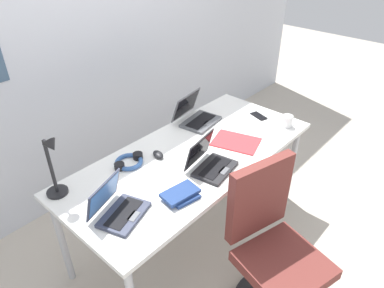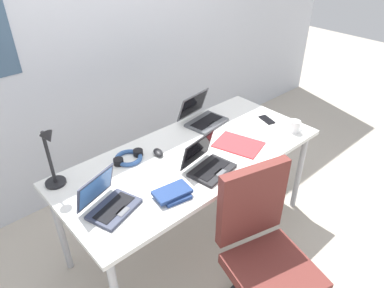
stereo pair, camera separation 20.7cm
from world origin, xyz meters
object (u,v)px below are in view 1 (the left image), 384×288
Objects in this scene: laptop_near_mouse at (118,208)px; coffee_mug at (287,121)px; office_chair at (273,257)px; computer_mouse at (158,155)px; paper_folder_center at (236,142)px; laptop_front_left at (210,163)px; cell_phone at (259,116)px; headphones at (129,162)px; laptop_front_right at (196,116)px; desk_lamp at (54,168)px; book_stack at (181,194)px.

coffee_mug is (1.42, -0.20, 0.00)m from laptop_near_mouse.
computer_mouse is at bearing 94.46° from office_chair.
paper_folder_center is at bearing 160.93° from coffee_mug.
laptop_front_left is 0.79m from cell_phone.
paper_folder_center is at bearing -28.55° from headphones.
paper_folder_center is 0.32× the size of office_chair.
laptop_front_right is 0.40m from paper_folder_center.
laptop_front_right is 2.45× the size of cell_phone.
headphones is at bearing -6.07° from desk_lamp.
book_stack is at bearing -49.23° from desk_lamp.
laptop_front_right is at bearing 126.03° from coffee_mug.
computer_mouse is 0.20m from headphones.
laptop_front_right reaches higher than cell_phone.
book_stack is at bearing 177.75° from coffee_mug.
cell_phone is at bearing 11.54° from paper_folder_center.
laptop_front_right is 0.87m from book_stack.
computer_mouse is at bearing 150.18° from paper_folder_center.
office_chair reaches higher than coffee_mug.
laptop_front_right is 3.47× the size of computer_mouse.
computer_mouse is 0.94m from office_chair.
computer_mouse is at bearing -24.95° from headphones.
desk_lamp is at bearing 124.94° from office_chair.
desk_lamp is 3.54× the size of coffee_mug.
book_stack is (-0.01, -0.47, 0.01)m from headphones.
laptop_near_mouse reaches higher than cell_phone.
laptop_front_left reaches higher than cell_phone.
book_stack reaches higher than paper_folder_center.
cell_phone is at bearing -14.08° from headphones.
desk_lamp reaches higher than laptop_front_right.
laptop_front_right is 0.53m from computer_mouse.
laptop_front_left is 3.23× the size of computer_mouse.
desk_lamp is 0.49m from headphones.
paper_folder_center is (-0.42, -0.09, -0.00)m from cell_phone.
book_stack is (0.32, -0.16, -0.02)m from laptop_near_mouse.
laptop_front_left is 0.60m from laptop_front_right.
office_chair reaches higher than paper_folder_center.
laptop_front_right is 1.07× the size of paper_folder_center.
headphones is at bearing 104.43° from office_chair.
laptop_near_mouse is at bearing -136.62° from headphones.
laptop_front_right is at bearing 3.45° from headphones.
headphones is 1.21m from coffee_mug.
book_stack is 0.68m from paper_folder_center.
paper_folder_center is 0.80m from office_chair.
desk_lamp is 0.90m from laptop_front_left.
laptop_near_mouse is at bearing 177.25° from paper_folder_center.
headphones is 0.75m from paper_folder_center.
laptop_near_mouse is 0.34× the size of office_chair.
office_chair is (0.24, -0.95, -0.36)m from headphones.
laptop_front_left is 0.32m from book_stack.
headphones is at bearing 169.36° from computer_mouse.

